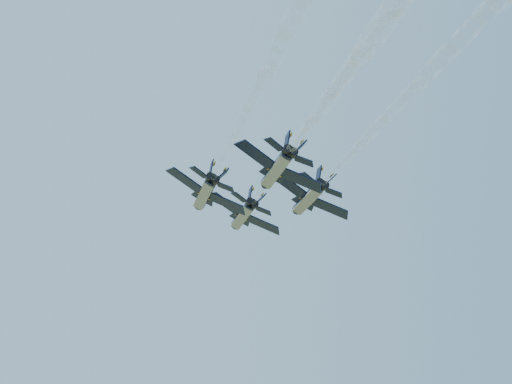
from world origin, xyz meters
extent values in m
cylinder|color=black|center=(-3.09, 13.41, 100.96)|extent=(2.28, 12.79, 2.21)
cone|color=black|center=(-3.14, 21.05, 100.96)|extent=(2.22, 2.52, 2.21)
ellipsoid|color=black|center=(-2.87, 16.69, 101.43)|extent=(1.21, 2.32, 1.13)
cube|color=gray|center=(-3.38, 13.41, 100.40)|extent=(1.55, 11.47, 1.05)
cube|color=black|center=(-6.05, 12.62, 102.37)|extent=(5.76, 4.52, 2.71)
cube|color=#E5AE0C|center=(-6.01, 14.26, 102.45)|extent=(4.78, 1.87, 2.66)
cube|color=black|center=(-0.22, 12.65, 99.37)|extent=(5.75, 4.47, 2.71)
cube|color=#E5AE0C|center=(-0.18, 14.29, 99.46)|extent=(4.79, 1.82, 2.66)
cube|color=black|center=(-4.86, 7.30, 101.88)|extent=(2.70, 2.30, 1.26)
cube|color=black|center=(-1.26, 7.32, 100.03)|extent=(2.70, 2.28, 1.26)
cube|color=black|center=(-3.18, 7.98, 102.53)|extent=(0.56, 2.12, 2.50)
cube|color=black|center=(-1.72, 7.99, 101.78)|extent=(1.90, 2.13, 1.88)
cylinder|color=black|center=(-3.49, 6.63, 101.07)|extent=(1.43, 1.16, 1.43)
cylinder|color=black|center=(-2.71, 6.64, 100.67)|extent=(1.43, 1.16, 1.43)
cylinder|color=black|center=(-10.50, 3.05, 100.96)|extent=(2.28, 12.79, 2.21)
cone|color=black|center=(-10.55, 10.70, 100.96)|extent=(2.22, 2.52, 2.21)
ellipsoid|color=black|center=(-10.28, 6.33, 101.43)|extent=(1.21, 2.32, 1.13)
cube|color=gray|center=(-10.79, 3.05, 100.40)|extent=(1.55, 11.47, 1.05)
cube|color=black|center=(-13.46, 2.27, 102.37)|extent=(5.76, 4.52, 2.71)
cube|color=#E5AE0C|center=(-13.42, 3.90, 102.45)|extent=(4.78, 1.87, 2.66)
cube|color=black|center=(-7.63, 2.30, 99.37)|extent=(5.75, 4.47, 2.71)
cube|color=#E5AE0C|center=(-7.59, 3.94, 99.46)|extent=(4.79, 1.82, 2.66)
cube|color=black|center=(-12.27, -3.06, 101.88)|extent=(2.70, 2.30, 1.26)
cube|color=black|center=(-8.67, -3.03, 100.03)|extent=(2.70, 2.28, 1.26)
cube|color=black|center=(-10.58, -2.37, 102.53)|extent=(0.56, 2.12, 2.50)
cube|color=black|center=(-9.13, -2.36, 101.78)|extent=(1.90, 2.13, 1.88)
cylinder|color=black|center=(-10.89, -3.72, 101.07)|extent=(1.43, 1.16, 1.43)
cylinder|color=black|center=(-10.12, -3.72, 100.67)|extent=(1.43, 1.16, 1.43)
cylinder|color=black|center=(4.46, 2.56, 100.96)|extent=(2.28, 12.79, 2.21)
cone|color=black|center=(4.41, 10.20, 100.96)|extent=(2.22, 2.52, 2.21)
ellipsoid|color=black|center=(4.68, 5.84, 101.43)|extent=(1.21, 2.32, 1.13)
cube|color=gray|center=(4.17, 2.56, 100.40)|extent=(1.55, 11.47, 1.05)
cube|color=black|center=(1.50, 1.78, 102.37)|extent=(5.76, 4.52, 2.71)
cube|color=#E5AE0C|center=(1.54, 3.41, 102.45)|extent=(4.78, 1.87, 2.66)
cube|color=black|center=(7.33, 1.81, 99.37)|extent=(5.75, 4.47, 2.71)
cube|color=#E5AE0C|center=(7.36, 3.45, 99.46)|extent=(4.79, 1.82, 2.66)
cube|color=black|center=(2.69, -3.55, 101.88)|extent=(2.70, 2.30, 1.26)
cube|color=black|center=(6.29, -3.53, 100.03)|extent=(2.70, 2.28, 1.26)
cube|color=black|center=(4.37, -2.86, 102.53)|extent=(0.56, 2.12, 2.50)
cube|color=black|center=(5.83, -2.85, 101.78)|extent=(1.90, 2.13, 1.88)
cylinder|color=black|center=(4.06, -4.21, 101.07)|extent=(1.43, 1.16, 1.43)
cylinder|color=black|center=(4.84, -4.21, 100.67)|extent=(1.43, 1.16, 1.43)
cylinder|color=black|center=(-2.93, -9.25, 100.96)|extent=(2.28, 12.79, 2.21)
cone|color=black|center=(-2.97, -1.61, 100.96)|extent=(2.22, 2.52, 2.21)
ellipsoid|color=black|center=(-2.70, -5.97, 101.43)|extent=(1.21, 2.32, 1.13)
cube|color=gray|center=(-3.21, -9.25, 100.40)|extent=(1.55, 11.47, 1.05)
cube|color=black|center=(-5.88, -10.03, 102.37)|extent=(5.76, 4.52, 2.71)
cube|color=#E5AE0C|center=(-5.85, -8.40, 102.45)|extent=(4.78, 1.87, 2.66)
cube|color=black|center=(-0.05, -10.00, 99.37)|extent=(5.75, 4.47, 2.71)
cube|color=#E5AE0C|center=(-0.02, -8.36, 99.46)|extent=(4.79, 1.82, 2.66)
cube|color=black|center=(-4.69, -15.36, 101.88)|extent=(2.70, 2.30, 1.26)
cube|color=black|center=(-1.09, -15.34, 100.03)|extent=(2.70, 2.28, 1.26)
cube|color=black|center=(-3.01, -14.67, 102.53)|extent=(0.56, 2.12, 2.50)
cube|color=black|center=(-1.55, -14.66, 101.78)|extent=(1.90, 2.13, 1.88)
cylinder|color=black|center=(-3.32, -16.02, 101.07)|extent=(1.43, 1.16, 1.43)
cylinder|color=black|center=(-2.55, -16.02, 100.67)|extent=(1.43, 1.16, 1.43)
cylinder|color=white|center=(-3.01, -1.68, 100.96)|extent=(1.27, 17.18, 1.17)
cylinder|color=white|center=(-2.92, -17.88, 100.96)|extent=(1.71, 17.18, 1.61)
cylinder|color=white|center=(-2.82, -34.08, 100.96)|extent=(2.22, 17.18, 2.13)
cylinder|color=white|center=(-2.73, -50.28, 100.96)|extent=(2.82, 17.19, 2.72)
cylinder|color=white|center=(-10.42, -12.03, 100.96)|extent=(1.27, 17.18, 1.17)
cylinder|color=white|center=(-10.32, -28.23, 100.96)|extent=(1.71, 17.18, 1.61)
cylinder|color=white|center=(-10.23, -44.44, 100.96)|extent=(2.22, 17.18, 2.13)
cylinder|color=white|center=(4.54, -12.52, 100.96)|extent=(1.27, 17.18, 1.17)
cylinder|color=white|center=(4.63, -28.73, 100.96)|extent=(1.71, 17.18, 1.61)
cylinder|color=white|center=(4.72, -44.93, 100.96)|extent=(2.22, 17.18, 2.13)
cylinder|color=white|center=(-2.84, -24.33, 100.96)|extent=(1.27, 17.18, 1.17)
cylinder|color=white|center=(-2.75, -40.54, 100.96)|extent=(1.71, 17.18, 1.61)
camera|label=1|loc=(-24.60, -101.83, 68.42)|focal=55.00mm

